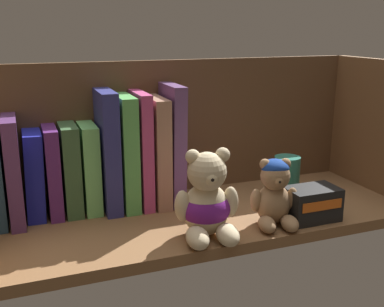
{
  "coord_description": "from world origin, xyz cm",
  "views": [
    {
      "loc": [
        -30.24,
        -74.21,
        35.8
      ],
      "look_at": [
        -2.08,
        0.0,
        13.89
      ],
      "focal_mm": 43.44,
      "sensor_mm": 36.0,
      "label": 1
    }
  ],
  "objects_px": {
    "book_4": "(70,168)",
    "small_product_box": "(312,204)",
    "book_10": "(169,142)",
    "pillar_candle": "(286,177)",
    "teddy_bear_smaller": "(275,194)",
    "book_2": "(34,174)",
    "book_5": "(89,167)",
    "teddy_bear_larger": "(207,203)",
    "book_6": "(106,149)",
    "book_3": "(52,171)",
    "book_8": "(139,148)",
    "book_9": "(154,149)",
    "book_1": "(13,168)",
    "book_7": "(124,150)"
  },
  "relations": [
    {
      "from": "book_2",
      "to": "book_10",
      "type": "bearing_deg",
      "value": 0.0
    },
    {
      "from": "teddy_bear_larger",
      "to": "book_8",
      "type": "bearing_deg",
      "value": 108.08
    },
    {
      "from": "teddy_bear_smaller",
      "to": "small_product_box",
      "type": "height_order",
      "value": "teddy_bear_smaller"
    },
    {
      "from": "book_4",
      "to": "book_7",
      "type": "relative_size",
      "value": 0.77
    },
    {
      "from": "book_3",
      "to": "book_7",
      "type": "height_order",
      "value": "book_7"
    },
    {
      "from": "pillar_candle",
      "to": "small_product_box",
      "type": "relative_size",
      "value": 0.89
    },
    {
      "from": "book_9",
      "to": "pillar_candle",
      "type": "relative_size",
      "value": 2.5
    },
    {
      "from": "book_2",
      "to": "teddy_bear_larger",
      "type": "xyz_separation_m",
      "value": [
        0.26,
        -0.19,
        -0.02
      ]
    },
    {
      "from": "teddy_bear_larger",
      "to": "teddy_bear_smaller",
      "type": "distance_m",
      "value": 0.13
    },
    {
      "from": "pillar_candle",
      "to": "book_5",
      "type": "bearing_deg",
      "value": 168.63
    },
    {
      "from": "book_4",
      "to": "pillar_candle",
      "type": "bearing_deg",
      "value": -10.45
    },
    {
      "from": "book_8",
      "to": "pillar_candle",
      "type": "bearing_deg",
      "value": -15.11
    },
    {
      "from": "book_4",
      "to": "book_8",
      "type": "bearing_deg",
      "value": 0.0
    },
    {
      "from": "book_5",
      "to": "book_8",
      "type": "height_order",
      "value": "book_8"
    },
    {
      "from": "book_10",
      "to": "teddy_bear_larger",
      "type": "relative_size",
      "value": 1.56
    },
    {
      "from": "book_3",
      "to": "pillar_candle",
      "type": "bearing_deg",
      "value": -9.73
    },
    {
      "from": "book_2",
      "to": "book_9",
      "type": "relative_size",
      "value": 0.76
    },
    {
      "from": "book_1",
      "to": "book_10",
      "type": "distance_m",
      "value": 0.29
    },
    {
      "from": "book_5",
      "to": "book_9",
      "type": "relative_size",
      "value": 0.79
    },
    {
      "from": "book_6",
      "to": "teddy_bear_smaller",
      "type": "height_order",
      "value": "book_6"
    },
    {
      "from": "book_4",
      "to": "book_8",
      "type": "height_order",
      "value": "book_8"
    },
    {
      "from": "book_3",
      "to": "book_5",
      "type": "distance_m",
      "value": 0.07
    },
    {
      "from": "book_2",
      "to": "teddy_bear_smaller",
      "type": "bearing_deg",
      "value": -26.15
    },
    {
      "from": "book_4",
      "to": "book_7",
      "type": "distance_m",
      "value": 0.11
    },
    {
      "from": "book_10",
      "to": "book_4",
      "type": "bearing_deg",
      "value": 180.0
    },
    {
      "from": "pillar_candle",
      "to": "book_8",
      "type": "bearing_deg",
      "value": 164.89
    },
    {
      "from": "book_4",
      "to": "small_product_box",
      "type": "bearing_deg",
      "value": -26.29
    },
    {
      "from": "book_10",
      "to": "teddy_bear_smaller",
      "type": "distance_m",
      "value": 0.24
    },
    {
      "from": "book_5",
      "to": "book_7",
      "type": "distance_m",
      "value": 0.07
    },
    {
      "from": "book_3",
      "to": "book_10",
      "type": "height_order",
      "value": "book_10"
    },
    {
      "from": "book_5",
      "to": "pillar_candle",
      "type": "relative_size",
      "value": 1.97
    },
    {
      "from": "book_1",
      "to": "book_2",
      "type": "height_order",
      "value": "book_1"
    },
    {
      "from": "teddy_bear_smaller",
      "to": "book_2",
      "type": "bearing_deg",
      "value": 153.85
    },
    {
      "from": "book_9",
      "to": "teddy_bear_larger",
      "type": "xyz_separation_m",
      "value": [
        0.03,
        -0.19,
        -0.05
      ]
    },
    {
      "from": "small_product_box",
      "to": "book_4",
      "type": "bearing_deg",
      "value": 153.71
    },
    {
      "from": "book_6",
      "to": "book_10",
      "type": "xyz_separation_m",
      "value": [
        0.13,
        0.0,
        0.0
      ]
    },
    {
      "from": "book_9",
      "to": "book_10",
      "type": "distance_m",
      "value": 0.03
    },
    {
      "from": "book_1",
      "to": "book_2",
      "type": "bearing_deg",
      "value": 0.0
    },
    {
      "from": "book_2",
      "to": "teddy_bear_larger",
      "type": "height_order",
      "value": "book_2"
    },
    {
      "from": "book_8",
      "to": "book_9",
      "type": "relative_size",
      "value": 1.05
    },
    {
      "from": "book_4",
      "to": "book_6",
      "type": "distance_m",
      "value": 0.07
    },
    {
      "from": "book_8",
      "to": "book_9",
      "type": "xyz_separation_m",
      "value": [
        0.03,
        0.0,
        -0.01
      ]
    },
    {
      "from": "book_3",
      "to": "small_product_box",
      "type": "xyz_separation_m",
      "value": [
        0.43,
        -0.2,
        -0.05
      ]
    },
    {
      "from": "book_8",
      "to": "teddy_bear_smaller",
      "type": "height_order",
      "value": "book_8"
    },
    {
      "from": "book_3",
      "to": "book_9",
      "type": "height_order",
      "value": "book_9"
    },
    {
      "from": "book_6",
      "to": "teddy_bear_larger",
      "type": "relative_size",
      "value": 1.52
    },
    {
      "from": "pillar_candle",
      "to": "book_9",
      "type": "bearing_deg",
      "value": 163.23
    },
    {
      "from": "pillar_candle",
      "to": "book_1",
      "type": "bearing_deg",
      "value": 171.48
    },
    {
      "from": "book_2",
      "to": "teddy_bear_larger",
      "type": "relative_size",
      "value": 1.07
    },
    {
      "from": "small_product_box",
      "to": "book_3",
      "type": "bearing_deg",
      "value": 155.41
    }
  ]
}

